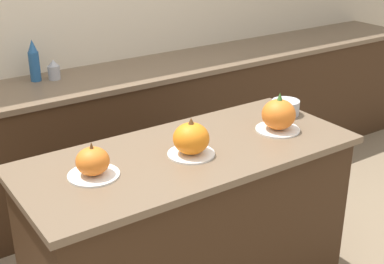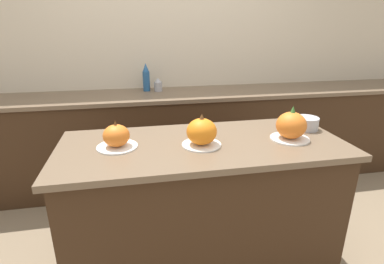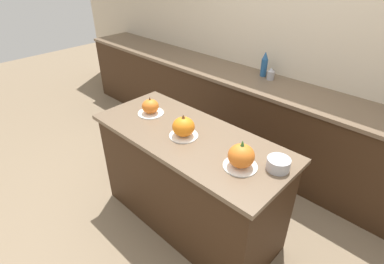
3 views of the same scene
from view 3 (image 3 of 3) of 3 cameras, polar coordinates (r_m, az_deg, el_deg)
ground_plane at (r=2.86m, az=-0.47°, el=-16.18°), size 12.00×12.00×0.00m
wall_back at (r=3.37m, az=19.34°, el=14.93°), size 8.00×0.06×2.50m
kitchen_island at (r=2.54m, az=-0.52°, el=-9.23°), size 1.62×0.70×0.91m
back_counter at (r=3.39m, az=14.52°, el=1.27°), size 6.00×0.60×0.93m
pumpkin_cake_left at (r=2.57m, az=-7.93°, el=4.71°), size 0.22×0.22×0.16m
pumpkin_cake_center at (r=2.22m, az=-1.63°, el=0.88°), size 0.22×0.22×0.18m
pumpkin_cake_right at (r=1.93m, az=9.34°, el=-4.64°), size 0.23×0.23×0.20m
bottle_tall at (r=3.38m, az=13.62°, el=12.38°), size 0.07×0.07×0.27m
bottle_short at (r=3.32m, az=14.79°, el=10.64°), size 0.08×0.08×0.13m
mixing_bowl at (r=1.99m, az=16.11°, el=-5.88°), size 0.15×0.15×0.08m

